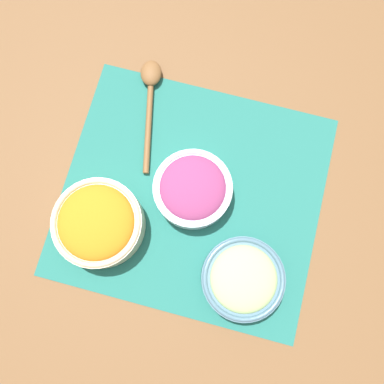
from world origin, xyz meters
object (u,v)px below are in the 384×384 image
(cucumber_bowl, at_px, (243,279))
(carrot_bowl, at_px, (98,223))
(onion_bowl, at_px, (194,189))
(wooden_spoon, at_px, (150,90))

(cucumber_bowl, height_order, carrot_bowl, carrot_bowl)
(carrot_bowl, bearing_deg, cucumber_bowl, 174.08)
(onion_bowl, bearing_deg, cucumber_bowl, 132.97)
(carrot_bowl, height_order, wooden_spoon, carrot_bowl)
(cucumber_bowl, distance_m, carrot_bowl, 0.28)
(onion_bowl, bearing_deg, carrot_bowl, 34.96)
(wooden_spoon, bearing_deg, cucumber_bowl, 130.06)
(carrot_bowl, xyz_separation_m, wooden_spoon, (-0.01, -0.29, -0.03))
(onion_bowl, relative_size, carrot_bowl, 0.90)
(cucumber_bowl, bearing_deg, onion_bowl, -47.03)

